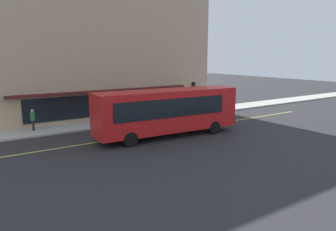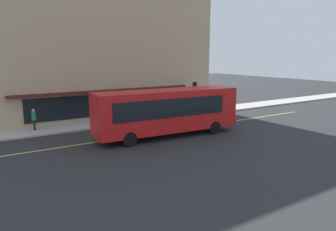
{
  "view_description": "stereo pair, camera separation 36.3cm",
  "coord_description": "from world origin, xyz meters",
  "px_view_note": "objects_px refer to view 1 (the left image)",
  "views": [
    {
      "loc": [
        -11.92,
        -20.67,
        6.02
      ],
      "look_at": [
        0.91,
        -1.42,
        1.6
      ],
      "focal_mm": 33.95,
      "sensor_mm": 36.0,
      "label": 1
    },
    {
      "loc": [
        -11.62,
        -20.87,
        6.02
      ],
      "look_at": [
        0.91,
        -1.42,
        1.6
      ],
      "focal_mm": 33.95,
      "sensor_mm": 36.0,
      "label": 2
    }
  ],
  "objects_px": {
    "pedestrian_waiting": "(33,118)",
    "traffic_light": "(194,90)",
    "car_black": "(142,118)",
    "bus": "(168,110)",
    "pedestrian_near_storefront": "(195,102)",
    "pedestrian_mid_block": "(177,104)"
  },
  "relations": [
    {
      "from": "pedestrian_near_storefront",
      "to": "pedestrian_waiting",
      "type": "xyz_separation_m",
      "value": [
        -16.42,
        -0.31,
        0.11
      ]
    },
    {
      "from": "bus",
      "to": "car_black",
      "type": "relative_size",
      "value": 2.6
    },
    {
      "from": "bus",
      "to": "pedestrian_near_storefront",
      "type": "height_order",
      "value": "bus"
    },
    {
      "from": "pedestrian_waiting",
      "to": "pedestrian_mid_block",
      "type": "bearing_deg",
      "value": -2.17
    },
    {
      "from": "bus",
      "to": "traffic_light",
      "type": "bearing_deg",
      "value": 39.8
    },
    {
      "from": "car_black",
      "to": "pedestrian_waiting",
      "type": "bearing_deg",
      "value": 160.86
    },
    {
      "from": "traffic_light",
      "to": "pedestrian_near_storefront",
      "type": "height_order",
      "value": "traffic_light"
    },
    {
      "from": "car_black",
      "to": "pedestrian_waiting",
      "type": "relative_size",
      "value": 2.54
    },
    {
      "from": "bus",
      "to": "pedestrian_mid_block",
      "type": "distance_m",
      "value": 8.3
    },
    {
      "from": "traffic_light",
      "to": "pedestrian_waiting",
      "type": "xyz_separation_m",
      "value": [
        -15.15,
        1.02,
        -1.36
      ]
    },
    {
      "from": "pedestrian_waiting",
      "to": "traffic_light",
      "type": "bearing_deg",
      "value": -3.85
    },
    {
      "from": "pedestrian_waiting",
      "to": "pedestrian_near_storefront",
      "type": "bearing_deg",
      "value": 1.09
    },
    {
      "from": "pedestrian_waiting",
      "to": "bus",
      "type": "bearing_deg",
      "value": -39.88
    },
    {
      "from": "bus",
      "to": "pedestrian_mid_block",
      "type": "relative_size",
      "value": 6.27
    },
    {
      "from": "car_black",
      "to": "pedestrian_waiting",
      "type": "height_order",
      "value": "pedestrian_waiting"
    },
    {
      "from": "pedestrian_mid_block",
      "to": "pedestrian_waiting",
      "type": "relative_size",
      "value": 1.05
    },
    {
      "from": "pedestrian_mid_block",
      "to": "pedestrian_waiting",
      "type": "distance_m",
      "value": 13.51
    },
    {
      "from": "bus",
      "to": "pedestrian_waiting",
      "type": "height_order",
      "value": "bus"
    },
    {
      "from": "car_black",
      "to": "traffic_light",
      "type": "bearing_deg",
      "value": 14.51
    },
    {
      "from": "car_black",
      "to": "pedestrian_near_storefront",
      "type": "relative_size",
      "value": 2.81
    },
    {
      "from": "car_black",
      "to": "bus",
      "type": "bearing_deg",
      "value": -89.65
    },
    {
      "from": "traffic_light",
      "to": "pedestrian_near_storefront",
      "type": "distance_m",
      "value": 2.35
    }
  ]
}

